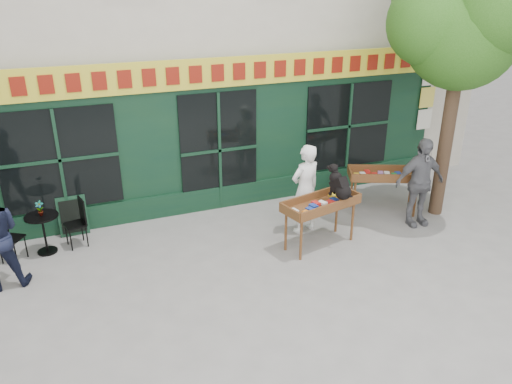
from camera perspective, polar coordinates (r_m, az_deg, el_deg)
ground at (r=9.35m, az=0.45°, el=-7.29°), size 80.00×80.00×0.00m
street_tree at (r=10.78m, az=22.76°, el=18.15°), size 3.05×2.90×5.60m
book_cart_center at (r=9.41m, az=7.42°, el=-1.62°), size 1.60×0.95×0.99m
dog at (r=9.36m, az=9.59°, el=1.21°), size 0.47×0.66×0.60m
woman at (r=9.90m, az=5.64°, el=0.34°), size 0.75×0.58×1.83m
book_cart_right at (r=11.07m, az=14.49°, el=1.68°), size 1.62×1.18×0.99m
man_right at (r=10.67m, az=18.18°, el=1.06°), size 1.12×0.53×1.86m
bistro_table at (r=10.01m, az=-23.16°, el=-3.62°), size 0.60×0.60×0.76m
bistro_chair_left at (r=10.01m, az=-26.72°, el=-4.18°), size 0.50×0.50×0.95m
bistro_chair_right at (r=10.05m, az=-19.58°, el=-2.85°), size 0.43×0.43×0.95m
potted_plant at (r=9.86m, az=-23.49°, el=-1.73°), size 0.17×0.14×0.29m
chalkboard at (r=10.57m, az=-20.21°, el=-2.59°), size 0.56×0.21×0.79m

